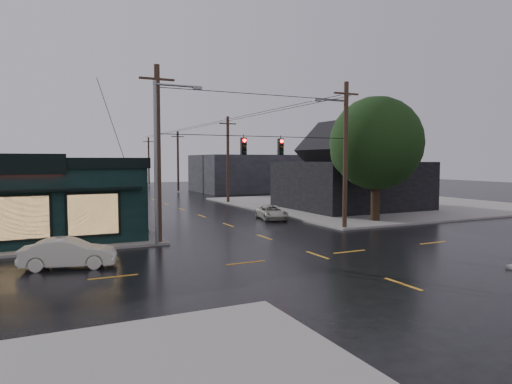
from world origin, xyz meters
name	(u,v)px	position (x,y,z in m)	size (l,w,h in m)	color
ground_plane	(317,255)	(0.00, 0.00, 0.00)	(160.00, 160.00, 0.00)	black
sidewalk_ne	(370,204)	(20.00, 20.00, 0.07)	(28.00, 28.00, 0.15)	gray
ne_building	(351,164)	(15.00, 17.00, 4.47)	(12.60, 11.60, 8.75)	black
corner_tree	(376,143)	(10.87, 8.47, 6.09)	(7.16, 7.16, 9.55)	black
utility_pole_nw	(159,244)	(-6.50, 6.50, 0.00)	(2.00, 0.32, 10.15)	black
utility_pole_ne	(344,229)	(6.50, 6.50, 0.00)	(2.00, 0.32, 10.15)	black
utility_pole_far_a	(228,203)	(6.50, 28.00, 0.00)	(2.00, 0.32, 9.65)	black
utility_pole_far_b	(178,192)	(6.50, 48.00, 0.00)	(2.00, 0.32, 9.15)	black
utility_pole_far_c	(149,185)	(6.50, 68.00, 0.00)	(2.00, 0.32, 9.15)	black
span_signal_assembly	(262,146)	(0.10, 6.50, 5.70)	(13.00, 0.48, 1.23)	black
streetlight_nw	(157,247)	(-6.80, 5.80, 0.00)	(5.40, 0.30, 9.15)	gray
streetlight_ne	(344,227)	(7.00, 7.20, 0.00)	(5.40, 0.30, 9.15)	gray
bg_building_west	(25,183)	(-14.00, 40.00, 2.20)	(12.00, 10.00, 4.40)	#3A302A
bg_building_east	(244,173)	(16.00, 45.00, 2.80)	(14.00, 12.00, 5.60)	black
sedan_cream	(69,253)	(-11.55, 2.54, 0.67)	(1.41, 4.06, 1.34)	beige
suv_silver	(272,212)	(4.40, 13.45, 0.57)	(1.88, 4.07, 1.13)	#B0AFA3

